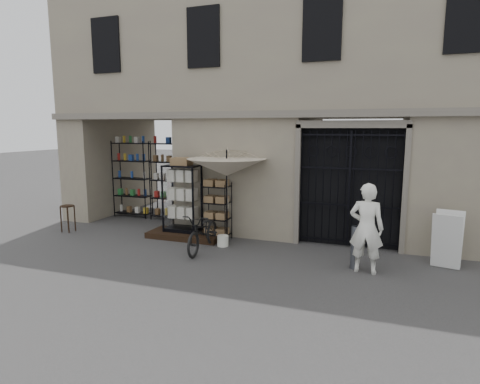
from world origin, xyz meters
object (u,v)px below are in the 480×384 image
at_px(wire_rack, 217,212).
at_px(bicycle, 204,250).
at_px(market_umbrella, 227,163).
at_px(white_bucket, 223,241).
at_px(display_cabinet, 182,202).
at_px(wooden_stool, 68,218).
at_px(steel_bollard, 355,247).
at_px(easel_sign, 447,240).
at_px(shopkeeper, 364,272).

distance_m(wire_rack, bicycle, 1.23).
relative_size(market_umbrella, white_bucket, 10.19).
distance_m(display_cabinet, bicycle, 1.73).
distance_m(wooden_stool, steel_bollard, 7.86).
relative_size(market_umbrella, steel_bollard, 3.13).
height_order(wire_rack, white_bucket, wire_rack).
distance_m(wooden_stool, easel_sign, 9.67).
xyz_separation_m(market_umbrella, shopkeeper, (3.46, -1.11, -2.05)).
distance_m(display_cabinet, market_umbrella, 1.72).
height_order(market_umbrella, shopkeeper, market_umbrella).
bearing_deg(steel_bollard, display_cabinet, 167.14).
distance_m(wire_rack, shopkeeper, 4.03).
xyz_separation_m(market_umbrella, easel_sign, (5.05, -0.26, -1.45)).
relative_size(white_bucket, bicycle, 0.16).
xyz_separation_m(steel_bollard, shopkeeper, (0.22, -0.14, -0.46)).
xyz_separation_m(wire_rack, market_umbrella, (0.32, -0.08, 1.31)).
bearing_deg(market_umbrella, wooden_stool, -172.83).
bearing_deg(shopkeeper, bicycle, 0.59).
xyz_separation_m(market_umbrella, steel_bollard, (3.24, -0.96, -1.60)).
bearing_deg(wooden_stool, display_cabinet, 11.32).
relative_size(white_bucket, steel_bollard, 0.31).
bearing_deg(display_cabinet, bicycle, -40.95).
distance_m(white_bucket, bicycle, 0.59).
bearing_deg(market_umbrella, steel_bollard, -16.53).
distance_m(bicycle, shopkeeper, 3.71).
bearing_deg(wooden_stool, easel_sign, 1.90).
distance_m(wire_rack, steel_bollard, 3.73).
height_order(wire_rack, steel_bollard, wire_rack).
relative_size(display_cabinet, shopkeeper, 1.05).
bearing_deg(display_cabinet, steel_bollard, -11.43).
bearing_deg(wire_rack, white_bucket, -44.66).
bearing_deg(display_cabinet, white_bucket, -18.06).
height_order(wire_rack, wooden_stool, wire_rack).
distance_m(wooden_stool, shopkeeper, 8.10).
distance_m(steel_bollard, easel_sign, 1.95).
height_order(display_cabinet, easel_sign, display_cabinet).
distance_m(market_umbrella, white_bucket, 1.96).
xyz_separation_m(bicycle, easel_sign, (5.30, 0.64, 0.61)).
bearing_deg(bicycle, easel_sign, 3.68).
bearing_deg(bicycle, shopkeeper, -6.42).
xyz_separation_m(market_umbrella, wooden_stool, (-4.61, -0.58, -1.65)).
height_order(display_cabinet, steel_bollard, display_cabinet).
distance_m(wire_rack, easel_sign, 5.39).
bearing_deg(easel_sign, market_umbrella, -169.86).
bearing_deg(bicycle, steel_bollard, -4.25).
relative_size(wire_rack, bicycle, 0.85).
bearing_deg(wooden_stool, white_bucket, 2.17).
bearing_deg(display_cabinet, market_umbrella, -2.00).
xyz_separation_m(display_cabinet, market_umbrella, (1.32, -0.08, 1.10)).
xyz_separation_m(display_cabinet, white_bucket, (1.36, -0.48, -0.82)).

